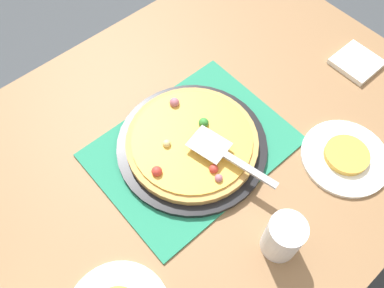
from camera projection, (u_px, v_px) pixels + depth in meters
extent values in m
plane|color=#3D4247|center=(192.00, 237.00, 1.64)|extent=(8.00, 8.00, 0.00)
cube|color=olive|center=(192.00, 151.00, 1.01)|extent=(1.40, 1.00, 0.03)
cube|color=olive|center=(235.00, 44.00, 1.71)|extent=(0.07, 0.07, 0.72)
cube|color=#237F5B|center=(192.00, 147.00, 0.99)|extent=(0.48, 0.36, 0.01)
cylinder|color=black|center=(192.00, 145.00, 0.98)|extent=(0.38, 0.38, 0.01)
cylinder|color=tan|center=(192.00, 142.00, 0.97)|extent=(0.33, 0.33, 0.02)
cylinder|color=gold|center=(192.00, 139.00, 0.96)|extent=(0.30, 0.30, 0.01)
sphere|color=#338433|center=(204.00, 123.00, 0.97)|extent=(0.03, 0.03, 0.03)
sphere|color=#E5CC7F|center=(167.00, 144.00, 0.94)|extent=(0.02, 0.02, 0.02)
sphere|color=#B76675|center=(174.00, 102.00, 1.00)|extent=(0.03, 0.03, 0.03)
sphere|color=#B76675|center=(219.00, 178.00, 0.89)|extent=(0.02, 0.02, 0.02)
sphere|color=red|center=(214.00, 169.00, 0.91)|extent=(0.02, 0.02, 0.02)
sphere|color=red|center=(157.00, 171.00, 0.90)|extent=(0.03, 0.03, 0.03)
cylinder|color=white|center=(345.00, 157.00, 0.97)|extent=(0.22, 0.22, 0.01)
cylinder|color=gold|center=(347.00, 155.00, 0.96)|extent=(0.11, 0.11, 0.02)
cylinder|color=white|center=(283.00, 237.00, 0.82)|extent=(0.08, 0.08, 0.12)
cube|color=silver|center=(209.00, 145.00, 0.92)|extent=(0.09, 0.10, 0.00)
cube|color=#B2B2B7|center=(250.00, 170.00, 0.89)|extent=(0.05, 0.14, 0.01)
cube|color=white|center=(357.00, 62.00, 1.13)|extent=(0.12, 0.12, 0.02)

